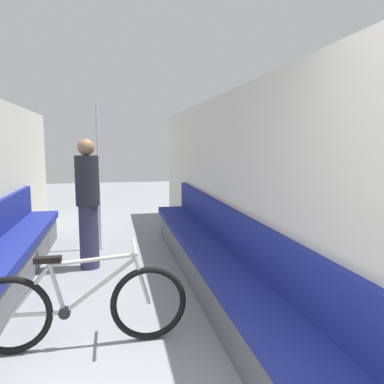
{
  "coord_description": "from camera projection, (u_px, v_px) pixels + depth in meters",
  "views": [
    {
      "loc": [
        0.07,
        -0.82,
        1.61
      ],
      "look_at": [
        0.93,
        3.21,
        1.08
      ],
      "focal_mm": 35.0,
      "sensor_mm": 36.0,
      "label": 1
    }
  ],
  "objects": [
    {
      "name": "wall_right",
      "position": [
        236.0,
        190.0,
        4.12
      ],
      "size": [
        0.1,
        9.37,
        2.2
      ],
      "primitive_type": "cube",
      "color": "beige",
      "rests_on": "ground"
    },
    {
      "name": "bench_seat_row_right",
      "position": [
        212.0,
        262.0,
        4.17
      ],
      "size": [
        0.49,
        5.43,
        0.91
      ],
      "color": "#5B5B60",
      "rests_on": "ground"
    },
    {
      "name": "bicycle",
      "position": [
        82.0,
        306.0,
        2.95
      ],
      "size": [
        1.68,
        0.46,
        0.81
      ],
      "rotation": [
        0.0,
        0.0,
        -0.06
      ],
      "color": "black",
      "rests_on": "ground"
    },
    {
      "name": "grab_pole_near",
      "position": [
        99.0,
        180.0,
        5.62
      ],
      "size": [
        0.08,
        0.08,
        2.18
      ],
      "color": "gray",
      "rests_on": "ground"
    },
    {
      "name": "passenger_standing",
      "position": [
        88.0,
        202.0,
        4.78
      ],
      "size": [
        0.3,
        0.3,
        1.67
      ],
      "rotation": [
        0.0,
        0.0,
        2.3
      ],
      "color": "#332D4C",
      "rests_on": "ground"
    }
  ]
}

